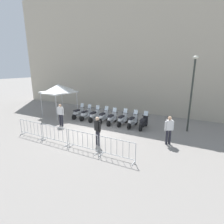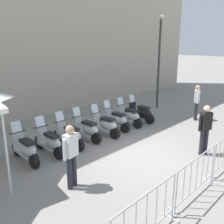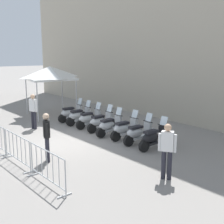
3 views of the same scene
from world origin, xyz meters
The scene contains 15 objects.
ground_plane centered at (0.00, 0.00, 0.00)m, with size 120.00×120.00×0.00m, color gray.
motorcycle_0 centered at (-3.40, 1.91, 0.45)m, with size 0.60×1.72×1.24m.
motorcycle_1 centered at (-2.55, 2.01, 0.45)m, with size 0.62×1.72×1.24m.
motorcycle_2 centered at (-1.71, 2.18, 0.45)m, with size 0.65×1.72×1.24m.
motorcycle_3 centered at (-0.88, 2.38, 0.45)m, with size 0.67×1.72×1.24m.
motorcycle_4 centered at (-0.01, 2.39, 0.45)m, with size 0.69×1.71×1.24m.
motorcycle_5 centered at (0.80, 2.70, 0.45)m, with size 0.62×1.72×1.24m.
motorcycle_6 centered at (1.64, 2.83, 0.45)m, with size 0.59×1.72×1.24m.
motorcycle_7 centered at (2.49, 2.96, 0.45)m, with size 0.64×1.72×1.24m.
barrier_segment_0 centered at (-2.66, -2.83, 0.52)m, with size 1.97×0.77×1.07m.
barrier_segment_1 centered at (-0.61, -2.45, 0.52)m, with size 1.97×0.77×1.07m.
street_lamp centered at (5.20, 4.49, 3.16)m, with size 0.36×0.36×5.16m.
officer_near_row_end centered at (1.68, -1.09, 0.98)m, with size 0.54×0.30×1.73m.
officer_mid_plaza centered at (4.89, 1.56, 0.98)m, with size 0.43×0.41×1.73m.
officer_by_barriers centered at (-2.90, -0.28, 0.98)m, with size 0.52×0.34×1.73m.
Camera 2 is at (-5.59, -5.73, 3.72)m, focal length 40.69 mm.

